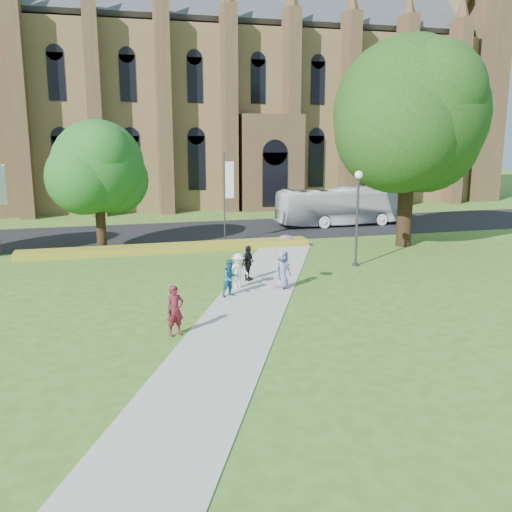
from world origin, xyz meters
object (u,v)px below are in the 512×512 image
object	(u,v)px
pedestrian_0	(175,310)
streetlamp	(358,207)
large_tree	(410,114)
tour_coach	(343,206)

from	to	relation	value
pedestrian_0	streetlamp	bearing A→B (deg)	19.55
streetlamp	large_tree	bearing A→B (deg)	39.29
streetlamp	tour_coach	distance (m)	14.70
streetlamp	large_tree	size ratio (longest dim) A/B	0.40
tour_coach	pedestrian_0	world-z (taller)	tour_coach
streetlamp	pedestrian_0	distance (m)	14.22
large_tree	pedestrian_0	world-z (taller)	large_tree
tour_coach	large_tree	bearing A→B (deg)	-179.97
large_tree	pedestrian_0	size ratio (longest dim) A/B	7.19
large_tree	tour_coach	xyz separation A→B (m)	(-0.23, 9.11, -6.83)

